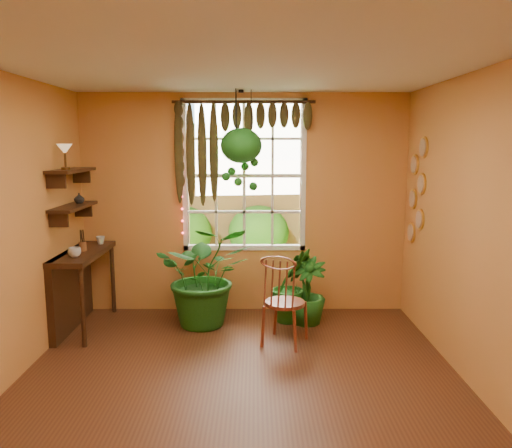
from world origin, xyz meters
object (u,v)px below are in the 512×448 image
at_px(hanging_basket, 241,150).
at_px(windsor_chair, 284,314).
at_px(counter_ledge, 75,281).
at_px(potted_plant_mid, 292,285).
at_px(potted_plant_left, 206,275).

bearing_deg(hanging_basket, windsor_chair, -61.32).
relative_size(counter_ledge, potted_plant_mid, 1.35).
bearing_deg(potted_plant_left, potted_plant_mid, 6.66).
xyz_separation_m(counter_ledge, windsor_chair, (2.34, -0.48, -0.23)).
height_order(potted_plant_mid, hanging_basket, hanging_basket).
relative_size(potted_plant_left, potted_plant_mid, 1.34).
xyz_separation_m(windsor_chair, hanging_basket, (-0.46, 0.84, 1.69)).
height_order(potted_plant_left, potted_plant_mid, potted_plant_left).
xyz_separation_m(counter_ledge, hanging_basket, (1.88, 0.36, 1.46)).
bearing_deg(windsor_chair, potted_plant_mid, 103.40).
height_order(counter_ledge, potted_plant_mid, counter_ledge).
height_order(counter_ledge, windsor_chair, windsor_chair).
bearing_deg(counter_ledge, hanging_basket, 10.84).
xyz_separation_m(potted_plant_left, hanging_basket, (0.41, 0.27, 1.42)).
height_order(windsor_chair, potted_plant_mid, windsor_chair).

